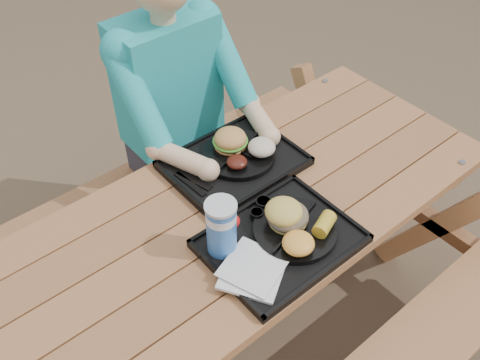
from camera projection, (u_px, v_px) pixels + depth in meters
ground at (240, 329)px, 2.26m from camera, size 60.00×60.00×0.00m
picnic_table at (240, 277)px, 2.00m from camera, size 1.80×1.49×0.75m
tray_near at (280, 242)px, 1.63m from camera, size 0.45×0.35×0.02m
tray_far at (234, 164)px, 1.88m from camera, size 0.45×0.35×0.02m
plate_near at (295, 230)px, 1.64m from camera, size 0.26×0.26×0.02m
plate_far at (239, 155)px, 1.89m from camera, size 0.26×0.26×0.02m
napkin_stack at (253, 272)px, 1.52m from camera, size 0.23×0.23×0.02m
soda_cup at (221, 228)px, 1.54m from camera, size 0.09×0.09×0.18m
condiment_bbq at (257, 214)px, 1.68m from camera, size 0.04×0.04×0.03m
condiment_mustard at (263, 204)px, 1.71m from camera, size 0.05×0.05×0.03m
sandwich at (289, 208)px, 1.60m from camera, size 0.12×0.12×0.13m
mac_cheese at (298, 243)px, 1.55m from camera, size 0.10×0.10×0.05m
corn_cob at (324, 224)px, 1.61m from camera, size 0.10×0.10×0.05m
cutlery_far at (193, 180)px, 1.81m from camera, size 0.06×0.15×0.01m
burger at (230, 135)px, 1.87m from camera, size 0.12×0.12×0.10m
baked_beans at (237, 162)px, 1.82m from camera, size 0.07×0.07×0.03m
potato_salad at (262, 147)px, 1.86m from camera, size 0.10×0.10×0.05m
diner at (175, 130)px, 2.21m from camera, size 0.48×0.84×1.28m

